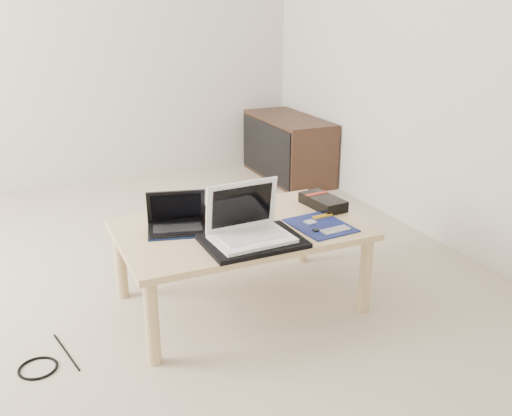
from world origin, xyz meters
name	(u,v)px	position (x,y,z in m)	size (l,w,h in m)	color
ground	(99,299)	(0.00, 0.00, 0.00)	(4.00, 4.00, 0.00)	beige
coffee_table	(240,236)	(0.61, -0.32, 0.35)	(1.10, 0.70, 0.40)	#D9BD82
media_cabinet	(287,148)	(1.77, 1.45, 0.25)	(0.41, 0.90, 0.50)	#3C2518
book	(226,213)	(0.61, -0.17, 0.41)	(0.29, 0.25, 0.03)	black
netbook	(177,222)	(0.34, -0.24, 0.44)	(0.30, 0.25, 0.18)	black
tablet	(228,225)	(0.57, -0.29, 0.41)	(0.24, 0.20, 0.01)	black
remote	(253,220)	(0.70, -0.29, 0.41)	(0.06, 0.22, 0.02)	silver
neoprene_sleeve	(253,241)	(0.59, -0.52, 0.41)	(0.41, 0.30, 0.02)	black
white_laptop	(249,227)	(0.58, -0.50, 0.47)	(0.34, 0.25, 0.24)	white
motherboard	(321,225)	(0.95, -0.47, 0.40)	(0.26, 0.31, 0.01)	#0B194A
gpu_box	(323,202)	(1.09, -0.25, 0.43)	(0.15, 0.26, 0.06)	black
cable_coil	(206,230)	(0.45, -0.32, 0.41)	(0.11, 0.11, 0.01)	black
floor_cable_coil	(38,368)	(-0.32, -0.47, 0.01)	(0.15, 0.15, 0.01)	black
floor_cable_trail	(66,352)	(-0.20, -0.40, 0.00)	(0.01, 0.01, 0.31)	black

